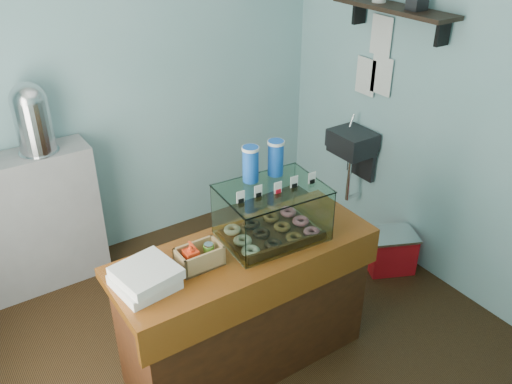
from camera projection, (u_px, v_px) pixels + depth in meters
ground at (227, 336)px, 3.79m from camera, size 3.50×3.50×0.00m
room_shell at (222, 104)px, 2.97m from camera, size 3.54×3.04×2.82m
counter at (246, 306)px, 3.38m from camera, size 1.60×0.60×0.90m
back_shelf at (31, 223)px, 4.04m from camera, size 1.00×0.32×1.10m
display_case at (270, 207)px, 3.22m from camera, size 0.63×0.48×0.55m
condiment_crate at (198, 257)px, 2.99m from camera, size 0.25×0.15×0.18m
pastry_boxes at (145, 277)px, 2.84m from camera, size 0.34×0.34×0.12m
coffee_urn at (32, 117)px, 3.71m from camera, size 0.28×0.28×0.51m
red_cooler at (390, 251)px, 4.39m from camera, size 0.46×0.42×0.33m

